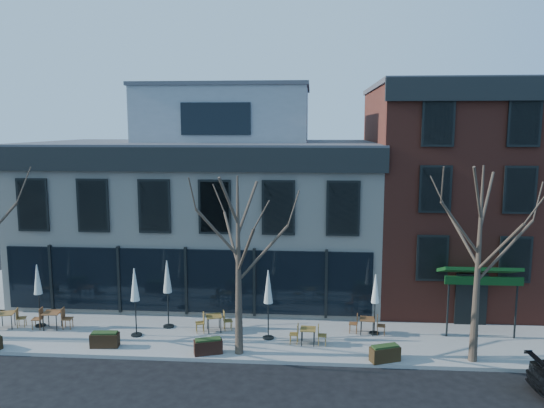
{
  "coord_description": "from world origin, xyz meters",
  "views": [
    {
      "loc": [
        5.8,
        -23.6,
        9.02
      ],
      "look_at": [
        3.86,
        2.0,
        5.26
      ],
      "focal_mm": 35.0,
      "sensor_mm": 36.0,
      "label": 1
    }
  ],
  "objects": [
    {
      "name": "ground",
      "position": [
        0.0,
        0.0,
        0.0
      ],
      "size": [
        120.0,
        120.0,
        0.0
      ],
      "primitive_type": "plane",
      "color": "black",
      "rests_on": "ground"
    },
    {
      "name": "sidewalk_front",
      "position": [
        3.25,
        -2.15,
        0.07
      ],
      "size": [
        33.5,
        4.7,
        0.15
      ],
      "primitive_type": "cube",
      "color": "gray",
      "rests_on": "ground"
    },
    {
      "name": "sidewalk_side",
      "position": [
        -11.25,
        6.0,
        0.07
      ],
      "size": [
        4.5,
        12.0,
        0.15
      ],
      "primitive_type": "cube",
      "color": "gray",
      "rests_on": "ground"
    },
    {
      "name": "corner_building",
      "position": [
        0.07,
        5.07,
        4.72
      ],
      "size": [
        18.39,
        10.39,
        11.1
      ],
      "color": "beige",
      "rests_on": "ground"
    },
    {
      "name": "red_brick_building",
      "position": [
        13.0,
        4.98,
        5.64
      ],
      "size": [
        8.2,
        11.78,
        11.18
      ],
      "color": "maroon",
      "rests_on": "ground"
    },
    {
      "name": "tree_mid",
      "position": [
        3.01,
        -3.9,
        3.79
      ],
      "size": [
        3.5,
        3.55,
        7.04
      ],
      "color": "#382B21",
      "rests_on": "sidewalk_front"
    },
    {
      "name": "tree_right",
      "position": [
        12.01,
        -3.9,
        4.02
      ],
      "size": [
        3.72,
        3.77,
        7.48
      ],
      "color": "#382B21",
      "rests_on": "sidewalk_front"
    },
    {
      "name": "cafe_set_0",
      "position": [
        -7.64,
        -2.07,
        0.59
      ],
      "size": [
        1.67,
        0.85,
        0.86
      ],
      "color": "brown",
      "rests_on": "sidewalk_front"
    },
    {
      "name": "cafe_set_1",
      "position": [
        -5.58,
        -1.99,
        0.63
      ],
      "size": [
        1.81,
        0.78,
        0.94
      ],
      "color": "brown",
      "rests_on": "sidewalk_front"
    },
    {
      "name": "cafe_set_3",
      "position": [
        1.6,
        -1.72,
        0.59
      ],
      "size": [
        1.68,
        0.89,
        0.86
      ],
      "color": "brown",
      "rests_on": "sidewalk_front"
    },
    {
      "name": "cafe_set_4",
      "position": [
        5.71,
        -2.82,
        0.57
      ],
      "size": [
        1.57,
        0.65,
        0.82
      ],
      "color": "brown",
      "rests_on": "sidewalk_front"
    },
    {
      "name": "cafe_set_5",
      "position": [
        8.24,
        -1.51,
        0.58
      ],
      "size": [
        1.61,
        0.71,
        0.83
      ],
      "color": "brown",
      "rests_on": "sidewalk_front"
    },
    {
      "name": "umbrella_0",
      "position": [
        -6.29,
        -1.73,
        2.15
      ],
      "size": [
        0.45,
        0.45,
        2.84
      ],
      "color": "black",
      "rests_on": "sidewalk_front"
    },
    {
      "name": "umbrella_1",
      "position": [
        -1.63,
        -2.47,
        2.24
      ],
      "size": [
        0.47,
        0.47,
        2.96
      ],
      "color": "black",
      "rests_on": "sidewalk_front"
    },
    {
      "name": "umbrella_2",
      "position": [
        -0.52,
        -1.4,
        2.3
      ],
      "size": [
        0.49,
        0.49,
        3.05
      ],
      "color": "black",
      "rests_on": "sidewalk_front"
    },
    {
      "name": "umbrella_3",
      "position": [
        4.03,
        -2.35,
        2.24
      ],
      "size": [
        0.47,
        0.47,
        2.96
      ],
      "color": "black",
      "rests_on": "sidewalk_front"
    },
    {
      "name": "umbrella_4",
      "position": [
        8.55,
        -1.5,
        2.02
      ],
      "size": [
        0.42,
        0.42,
        2.65
      ],
      "color": "black",
      "rests_on": "sidewalk_front"
    },
    {
      "name": "planter_1",
      "position": [
        -2.52,
        -3.71,
        0.46
      ],
      "size": [
        1.16,
        0.55,
        0.63
      ],
      "color": "black",
      "rests_on": "sidewalk_front"
    },
    {
      "name": "planter_2",
      "position": [
        1.79,
        -4.04,
        0.46
      ],
      "size": [
        1.19,
        0.76,
        0.62
      ],
      "color": "black",
      "rests_on": "sidewalk_front"
    },
    {
      "name": "planter_3",
      "position": [
        8.65,
        -4.2,
        0.47
      ],
      "size": [
        1.22,
        0.83,
        0.64
      ],
      "color": "#312210",
      "rests_on": "sidewalk_front"
    }
  ]
}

